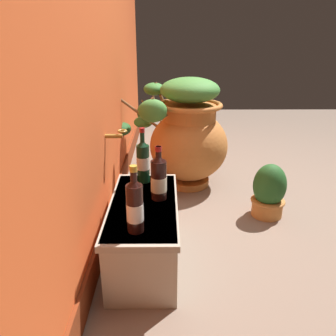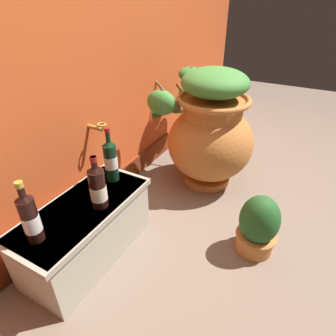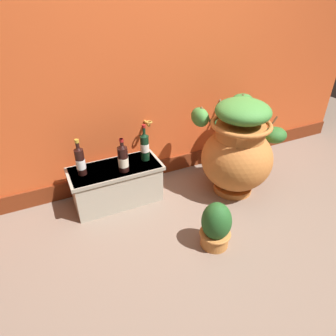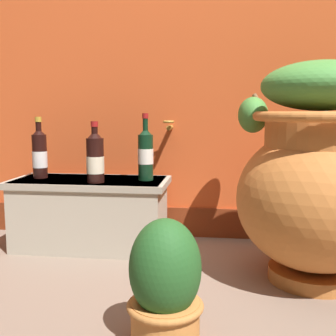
# 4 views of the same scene
# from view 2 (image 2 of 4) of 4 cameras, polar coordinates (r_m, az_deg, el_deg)

# --- Properties ---
(ground_plane) EXTENTS (7.00, 7.00, 0.00)m
(ground_plane) POSITION_cam_2_polar(r_m,az_deg,el_deg) (1.74, 19.60, -15.66)
(ground_plane) COLOR #7A6656
(terracotta_urn) EXTENTS (0.77, 0.91, 0.84)m
(terracotta_urn) POSITION_cam_2_polar(r_m,az_deg,el_deg) (2.03, 8.17, 7.58)
(terracotta_urn) COLOR #C17033
(terracotta_urn) RESTS_ON ground_plane
(stone_ledge) EXTENTS (0.74, 0.34, 0.33)m
(stone_ledge) POSITION_cam_2_polar(r_m,az_deg,el_deg) (1.58, -16.00, -11.69)
(stone_ledge) COLOR #B2A893
(stone_ledge) RESTS_ON ground_plane
(wine_bottle_left) EXTENTS (0.07, 0.07, 0.31)m
(wine_bottle_left) POSITION_cam_2_polar(r_m,az_deg,el_deg) (1.57, -11.39, 1.75)
(wine_bottle_left) COLOR black
(wine_bottle_left) RESTS_ON stone_ledge
(wine_bottle_middle) EXTENTS (0.08, 0.08, 0.28)m
(wine_bottle_middle) POSITION_cam_2_polar(r_m,az_deg,el_deg) (1.39, -13.88, -3.53)
(wine_bottle_middle) COLOR black
(wine_bottle_middle) RESTS_ON stone_ledge
(wine_bottle_right) EXTENTS (0.07, 0.07, 0.30)m
(wine_bottle_right) POSITION_cam_2_polar(r_m,az_deg,el_deg) (1.30, -25.90, -8.79)
(wine_bottle_right) COLOR black
(wine_bottle_right) RESTS_ON stone_ledge
(potted_shrub) EXTENTS (0.22, 0.22, 0.36)m
(potted_shrub) POSITION_cam_2_polar(r_m,az_deg,el_deg) (1.62, 17.56, -11.05)
(potted_shrub) COLOR #CC7F3D
(potted_shrub) RESTS_ON ground_plane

